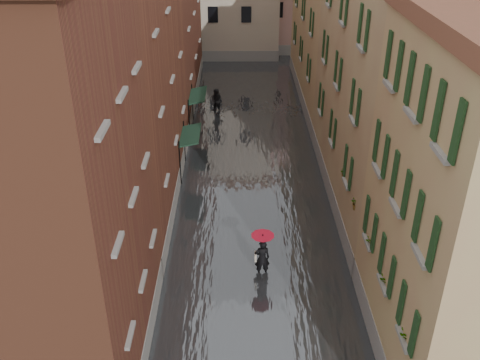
{
  "coord_description": "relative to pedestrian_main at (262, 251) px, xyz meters",
  "views": [
    {
      "loc": [
        -0.84,
        -15.67,
        14.72
      ],
      "look_at": [
        -0.72,
        5.48,
        3.0
      ],
      "focal_mm": 40.0,
      "sensor_mm": 36.0,
      "label": 1
    }
  ],
  "objects": [
    {
      "name": "floodwater",
      "position": [
        -0.19,
        10.55,
        -1.15
      ],
      "size": [
        10.0,
        60.0,
        0.2
      ],
      "primitive_type": "cube",
      "color": "#414448",
      "rests_on": "ground"
    },
    {
      "name": "pedestrian_main",
      "position": [
        0.0,
        0.0,
        0.0
      ],
      "size": [
        0.98,
        0.98,
        2.06
      ],
      "color": "black",
      "rests_on": "ground"
    },
    {
      "name": "building_left_near",
      "position": [
        -7.19,
        -4.45,
        5.25
      ],
      "size": [
        6.0,
        8.0,
        13.0
      ],
      "primitive_type": "cube",
      "color": "brown",
      "rests_on": "ground"
    },
    {
      "name": "building_right_far",
      "position": [
        6.81,
        21.55,
        4.5
      ],
      "size": [
        6.0,
        16.0,
        11.5
      ],
      "primitive_type": "cube",
      "color": "#A67755",
      "rests_on": "ground"
    },
    {
      "name": "ground",
      "position": [
        -0.19,
        -2.45,
        -1.25
      ],
      "size": [
        120.0,
        120.0,
        0.0
      ],
      "primitive_type": "plane",
      "color": "#565658",
      "rests_on": "ground"
    },
    {
      "name": "pedestrian_far",
      "position": [
        -2.51,
        18.56,
        -0.33
      ],
      "size": [
        1.1,
        1.0,
        1.85
      ],
      "primitive_type": "imported",
      "rotation": [
        0.0,
        0.0,
        -0.41
      ],
      "color": "black",
      "rests_on": "ground"
    },
    {
      "name": "building_left_mid",
      "position": [
        -7.19,
        6.55,
        5.0
      ],
      "size": [
        6.0,
        14.0,
        12.5
      ],
      "primitive_type": "cube",
      "color": "brown",
      "rests_on": "ground"
    },
    {
      "name": "awning_far",
      "position": [
        -3.68,
        15.41,
        1.22
      ],
      "size": [
        1.09,
        3.08,
        2.8
      ],
      "color": "#163323",
      "rests_on": "ground"
    },
    {
      "name": "awning_near",
      "position": [
        -3.68,
        9.04,
        1.21
      ],
      "size": [
        1.09,
        2.85,
        2.8
      ],
      "color": "#163323",
      "rests_on": "ground"
    },
    {
      "name": "window_planters",
      "position": [
        3.93,
        -1.87,
        2.26
      ],
      "size": [
        0.59,
        10.86,
        0.84
      ],
      "color": "#935B30",
      "rests_on": "ground"
    },
    {
      "name": "building_right_mid",
      "position": [
        6.81,
        6.55,
        5.25
      ],
      "size": [
        6.0,
        14.0,
        13.0
      ],
      "primitive_type": "cube",
      "color": "tan",
      "rests_on": "ground"
    },
    {
      "name": "building_left_far",
      "position": [
        -7.19,
        21.55,
        5.75
      ],
      "size": [
        6.0,
        16.0,
        14.0
      ],
      "primitive_type": "cube",
      "color": "brown",
      "rests_on": "ground"
    }
  ]
}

